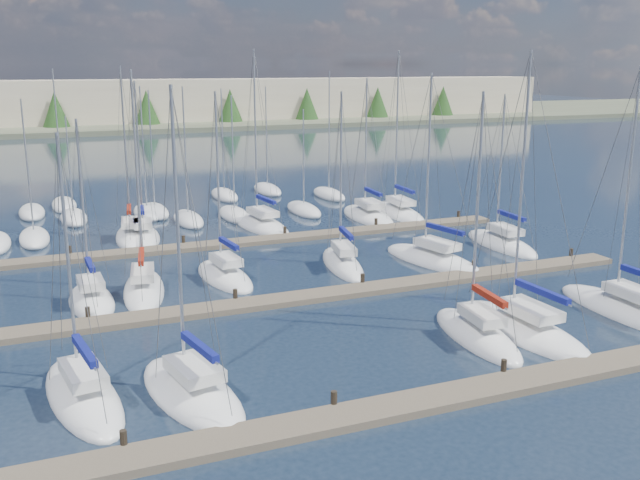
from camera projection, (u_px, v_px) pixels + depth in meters
name	position (u px, v px, depth m)	size (l,w,h in m)	color
ground	(165.00, 184.00, 80.59)	(400.00, 400.00, 0.00)	#1F2D3F
dock_near	(434.00, 399.00, 28.53)	(44.00, 1.93, 1.10)	#6B5E4C
dock_mid	(307.00, 297.00, 41.09)	(44.00, 1.93, 1.10)	#6B5E4C
dock_far	(239.00, 242.00, 53.65)	(44.00, 1.93, 1.10)	#6B5E4C
sailboat_e	(522.00, 329.00, 36.03)	(3.38, 9.44, 14.62)	white
sailboat_f	(627.00, 311.00, 38.64)	(2.85, 9.88, 13.89)	white
sailboat_i	(144.00, 290.00, 42.30)	(3.72, 8.63, 13.69)	white
sailboat_m	(501.00, 244.00, 53.22)	(3.17, 8.63, 11.87)	white
sailboat_o	(144.00, 237.00, 55.05)	(3.32, 6.95, 12.77)	white
sailboat_q	(368.00, 216.00, 62.94)	(3.85, 9.16, 12.84)	white
sailboat_r	(398.00, 213.00, 64.26)	(3.38, 9.54, 15.13)	white
sailboat_j	(225.00, 276.00, 45.01)	(3.20, 7.46, 12.39)	white
sailboat_c	(192.00, 392.00, 29.11)	(4.34, 8.31, 13.22)	white
sailboat_h	(92.00, 301.00, 40.33)	(2.60, 6.45, 11.11)	white
sailboat_b	(83.00, 396.00, 28.75)	(3.66, 8.50, 11.47)	white
sailboat_k	(343.00, 263.00, 47.84)	(3.63, 8.21, 12.25)	white
sailboat_d	(477.00, 335.00, 35.25)	(3.24, 7.92, 12.73)	white
sailboat_n	(131.00, 236.00, 55.50)	(3.35, 7.88, 13.85)	white
sailboat_p	(261.00, 225.00, 59.41)	(3.86, 9.31, 15.16)	white
sailboat_l	(432.00, 259.00, 48.91)	(4.67, 9.32, 13.41)	white
distant_boats	(150.00, 211.00, 64.34)	(36.93, 20.75, 13.30)	#9EA0A5
shoreline	(25.00, 92.00, 154.41)	(400.00, 60.00, 38.00)	#666B51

